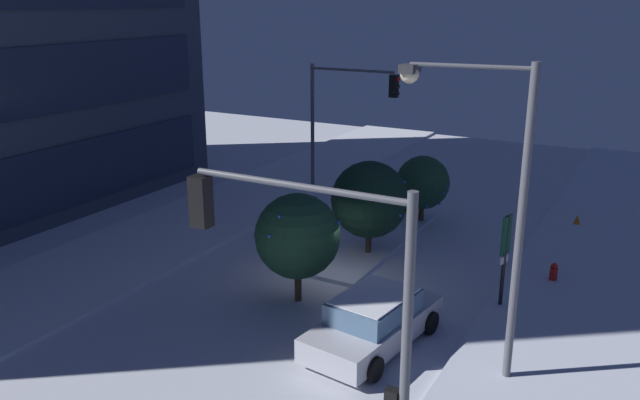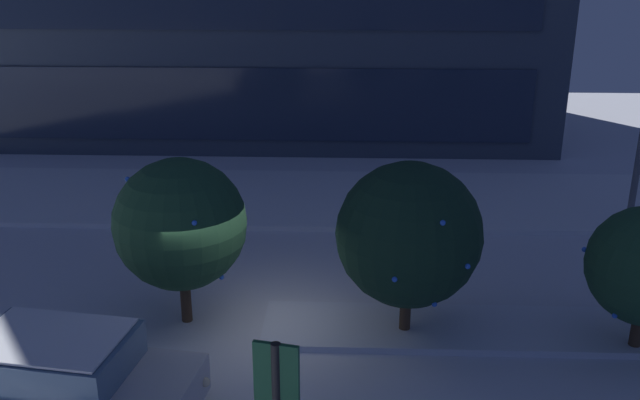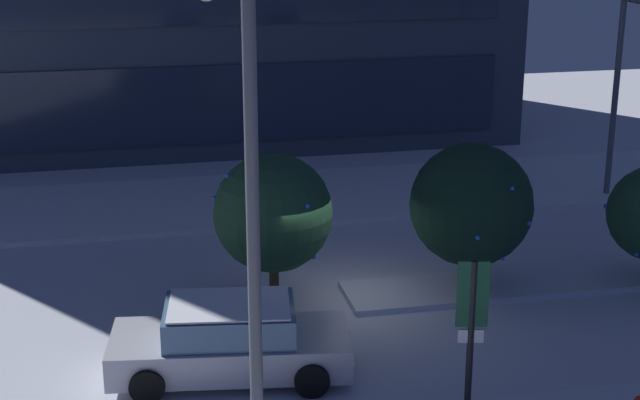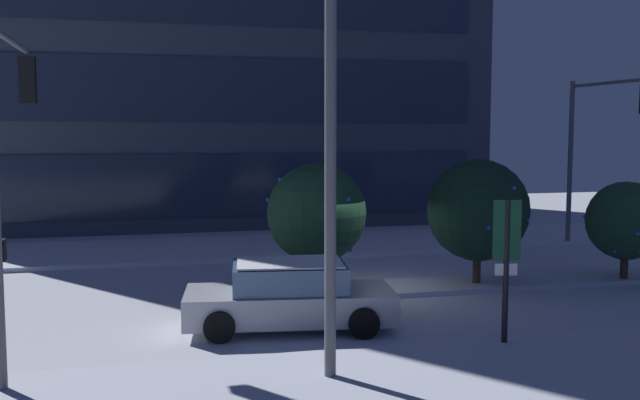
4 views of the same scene
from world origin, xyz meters
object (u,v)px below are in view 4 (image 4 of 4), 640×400
at_px(street_lamp_arched, 314,89).
at_px(decorated_tree_left_of_median, 317,213).
at_px(decorated_tree_right_of_median, 478,210).
at_px(car_near, 290,296).
at_px(traffic_light_corner_far_right, 600,131).
at_px(decorated_tree_median, 626,221).
at_px(traffic_light_corner_near_left, 10,135).
at_px(parking_info_sign, 506,255).

bearing_deg(street_lamp_arched, decorated_tree_left_of_median, -20.02).
bearing_deg(decorated_tree_right_of_median, car_near, -154.19).
distance_m(traffic_light_corner_far_right, decorated_tree_median, 5.92).
bearing_deg(traffic_light_corner_near_left, decorated_tree_left_of_median, -56.97).
bearing_deg(decorated_tree_median, traffic_light_corner_far_right, 63.51).
height_order(car_near, traffic_light_corner_far_right, traffic_light_corner_far_right).
bearing_deg(parking_info_sign, decorated_tree_right_of_median, -7.94).
height_order(parking_info_sign, decorated_tree_right_of_median, decorated_tree_right_of_median).
xyz_separation_m(car_near, decorated_tree_right_of_median, (5.85, 2.83, 1.45)).
xyz_separation_m(traffic_light_corner_near_left, decorated_tree_median, (15.60, 3.57, -2.48)).
height_order(street_lamp_arched, decorated_tree_left_of_median, street_lamp_arched).
bearing_deg(traffic_light_corner_far_right, decorated_tree_right_of_median, -57.20).
distance_m(car_near, parking_info_sign, 4.76).
relative_size(traffic_light_corner_far_right, decorated_tree_left_of_median, 1.77).
relative_size(decorated_tree_median, decorated_tree_left_of_median, 0.84).
bearing_deg(traffic_light_corner_far_right, street_lamp_arched, -51.88).
relative_size(street_lamp_arched, decorated_tree_left_of_median, 2.25).
xyz_separation_m(street_lamp_arched, decorated_tree_left_of_median, (1.49, 6.00, -2.94)).
height_order(traffic_light_corner_near_left, decorated_tree_left_of_median, traffic_light_corner_near_left).
bearing_deg(traffic_light_corner_far_right, decorated_tree_median, -26.49).
bearing_deg(decorated_tree_left_of_median, decorated_tree_median, -5.45).
bearing_deg(traffic_light_corner_far_right, traffic_light_corner_near_left, -65.04).
bearing_deg(parking_info_sign, decorated_tree_left_of_median, 35.87).
bearing_deg(traffic_light_corner_far_right, car_near, -60.33).
height_order(decorated_tree_median, decorated_tree_right_of_median, decorated_tree_right_of_median).
distance_m(traffic_light_corner_far_right, street_lamp_arched, 16.15).
relative_size(decorated_tree_median, decorated_tree_right_of_median, 0.82).
height_order(street_lamp_arched, parking_info_sign, street_lamp_arched).
distance_m(car_near, traffic_light_corner_near_left, 6.58).
relative_size(traffic_light_corner_far_right, traffic_light_corner_near_left, 0.99).
distance_m(traffic_light_corner_far_right, decorated_tree_left_of_median, 12.07).
bearing_deg(car_near, decorated_tree_left_of_median, 74.60).
distance_m(parking_info_sign, decorated_tree_right_of_median, 5.70).
relative_size(street_lamp_arched, decorated_tree_median, 2.69).
bearing_deg(traffic_light_corner_far_right, decorated_tree_left_of_median, -70.53).
bearing_deg(traffic_light_corner_near_left, decorated_tree_median, -77.09).
bearing_deg(decorated_tree_left_of_median, car_near, -113.34).
bearing_deg(car_near, parking_info_sign, -25.11).
xyz_separation_m(car_near, decorated_tree_left_of_median, (1.38, 3.21, 1.44)).
bearing_deg(decorated_tree_right_of_median, parking_info_sign, -110.39).
bearing_deg(decorated_tree_right_of_median, decorated_tree_left_of_median, 175.13).
relative_size(car_near, street_lamp_arched, 0.62).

